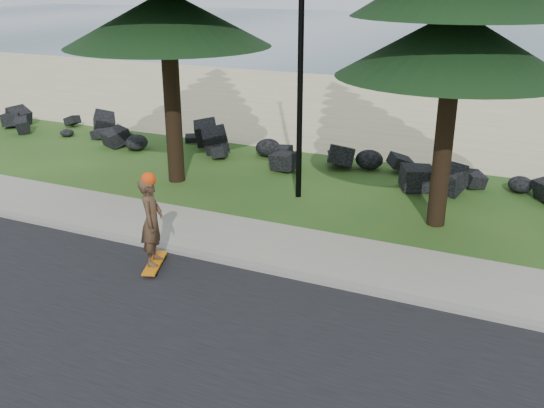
# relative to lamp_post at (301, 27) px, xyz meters

# --- Properties ---
(ground) EXTENTS (160.00, 160.00, 0.00)m
(ground) POSITION_rel_lamp_post_xyz_m (0.00, -3.20, -4.13)
(ground) COLOR #234916
(ground) RESTS_ON ground
(road) EXTENTS (160.00, 7.00, 0.02)m
(road) POSITION_rel_lamp_post_xyz_m (0.00, -7.70, -4.12)
(road) COLOR black
(road) RESTS_ON ground
(kerb) EXTENTS (160.00, 0.20, 0.10)m
(kerb) POSITION_rel_lamp_post_xyz_m (0.00, -4.10, -4.08)
(kerb) COLOR gray
(kerb) RESTS_ON ground
(sidewalk) EXTENTS (160.00, 2.00, 0.08)m
(sidewalk) POSITION_rel_lamp_post_xyz_m (0.00, -3.00, -4.09)
(sidewalk) COLOR gray
(sidewalk) RESTS_ON ground
(beach_sand) EXTENTS (160.00, 15.00, 0.01)m
(beach_sand) POSITION_rel_lamp_post_xyz_m (0.00, 11.30, -4.13)
(beach_sand) COLOR tan
(beach_sand) RESTS_ON ground
(ocean) EXTENTS (160.00, 58.00, 0.01)m
(ocean) POSITION_rel_lamp_post_xyz_m (0.00, 47.80, -4.13)
(ocean) COLOR #325460
(ocean) RESTS_ON ground
(seawall_boulders) EXTENTS (60.00, 2.40, 1.10)m
(seawall_boulders) POSITION_rel_lamp_post_xyz_m (0.00, 2.40, -4.13)
(seawall_boulders) COLOR black
(seawall_boulders) RESTS_ON ground
(lamp_post) EXTENTS (0.25, 0.14, 8.14)m
(lamp_post) POSITION_rel_lamp_post_xyz_m (0.00, 0.00, 0.00)
(lamp_post) COLOR black
(lamp_post) RESTS_ON ground
(skateboarder) EXTENTS (0.60, 1.05, 1.91)m
(skateboarder) POSITION_rel_lamp_post_xyz_m (-1.00, -4.83, -3.17)
(skateboarder) COLOR orange
(skateboarder) RESTS_ON ground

